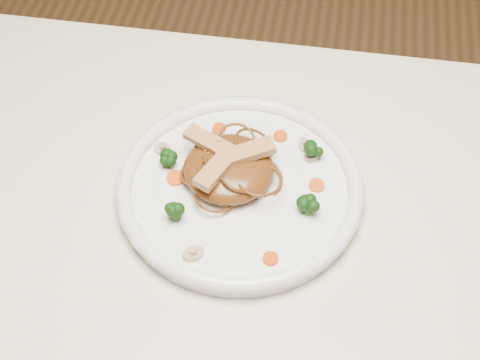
# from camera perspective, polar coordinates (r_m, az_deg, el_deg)

# --- Properties ---
(table) EXTENTS (1.20, 0.80, 0.75)m
(table) POSITION_cam_1_polar(r_m,az_deg,el_deg) (0.93, 1.47, -10.01)
(table) COLOR beige
(table) RESTS_ON ground
(plate) EXTENTS (0.35, 0.35, 0.02)m
(plate) POSITION_cam_1_polar(r_m,az_deg,el_deg) (0.89, 0.00, -0.89)
(plate) COLOR white
(plate) RESTS_ON table
(noodle_mound) EXTENTS (0.15, 0.15, 0.04)m
(noodle_mound) POSITION_cam_1_polar(r_m,az_deg,el_deg) (0.89, -0.91, 0.94)
(noodle_mound) COLOR #5F3112
(noodle_mound) RESTS_ON plate
(chicken_a) EXTENTS (0.07, 0.06, 0.01)m
(chicken_a) POSITION_cam_1_polar(r_m,az_deg,el_deg) (0.88, 0.49, 2.21)
(chicken_a) COLOR tan
(chicken_a) RESTS_ON noodle_mound
(chicken_b) EXTENTS (0.07, 0.05, 0.01)m
(chicken_b) POSITION_cam_1_polar(r_m,az_deg,el_deg) (0.89, -2.52, 3.09)
(chicken_b) COLOR tan
(chicken_b) RESTS_ON noodle_mound
(chicken_c) EXTENTS (0.05, 0.08, 0.01)m
(chicken_c) POSITION_cam_1_polar(r_m,az_deg,el_deg) (0.86, -1.81, 1.02)
(chicken_c) COLOR tan
(chicken_c) RESTS_ON noodle_mound
(broccoli_0) EXTENTS (0.03, 0.03, 0.03)m
(broccoli_0) POSITION_cam_1_polar(r_m,az_deg,el_deg) (0.92, 6.02, 2.41)
(broccoli_0) COLOR #0E340A
(broccoli_0) RESTS_ON plate
(broccoli_1) EXTENTS (0.03, 0.03, 0.03)m
(broccoli_1) POSITION_cam_1_polar(r_m,az_deg,el_deg) (0.91, -5.94, 1.80)
(broccoli_1) COLOR #0E340A
(broccoli_1) RESTS_ON plate
(broccoli_2) EXTENTS (0.03, 0.03, 0.03)m
(broccoli_2) POSITION_cam_1_polar(r_m,az_deg,el_deg) (0.85, -5.26, -2.41)
(broccoli_2) COLOR #0E340A
(broccoli_2) RESTS_ON plate
(broccoli_3) EXTENTS (0.03, 0.03, 0.03)m
(broccoli_3) POSITION_cam_1_polar(r_m,az_deg,el_deg) (0.86, 5.51, -1.94)
(broccoli_3) COLOR #0E340A
(broccoli_3) RESTS_ON plate
(carrot_0) EXTENTS (0.02, 0.02, 0.00)m
(carrot_0) POSITION_cam_1_polar(r_m,az_deg,el_deg) (0.94, 3.25, 3.52)
(carrot_0) COLOR #BE4206
(carrot_0) RESTS_ON plate
(carrot_1) EXTENTS (0.03, 0.03, 0.00)m
(carrot_1) POSITION_cam_1_polar(r_m,az_deg,el_deg) (0.90, -5.19, 0.16)
(carrot_1) COLOR #BE4206
(carrot_1) RESTS_ON plate
(carrot_2) EXTENTS (0.02, 0.02, 0.00)m
(carrot_2) POSITION_cam_1_polar(r_m,az_deg,el_deg) (0.89, 6.17, -0.44)
(carrot_2) COLOR #BE4206
(carrot_2) RESTS_ON plate
(carrot_3) EXTENTS (0.02, 0.02, 0.00)m
(carrot_3) POSITION_cam_1_polar(r_m,az_deg,el_deg) (0.95, -1.69, 4.16)
(carrot_3) COLOR #BE4206
(carrot_3) RESTS_ON plate
(carrot_4) EXTENTS (0.02, 0.02, 0.00)m
(carrot_4) POSITION_cam_1_polar(r_m,az_deg,el_deg) (0.82, 2.47, -6.31)
(carrot_4) COLOR #BE4206
(carrot_4) RESTS_ON plate
(mushroom_0) EXTENTS (0.04, 0.04, 0.01)m
(mushroom_0) POSITION_cam_1_polar(r_m,az_deg,el_deg) (0.83, -3.78, -5.93)
(mushroom_0) COLOR tan
(mushroom_0) RESTS_ON plate
(mushroom_1) EXTENTS (0.03, 0.03, 0.01)m
(mushroom_1) POSITION_cam_1_polar(r_m,az_deg,el_deg) (0.92, 5.78, 1.93)
(mushroom_1) COLOR tan
(mushroom_1) RESTS_ON plate
(mushroom_2) EXTENTS (0.03, 0.03, 0.01)m
(mushroom_2) POSITION_cam_1_polar(r_m,az_deg,el_deg) (0.93, -6.18, 2.46)
(mushroom_2) COLOR tan
(mushroom_2) RESTS_ON plate
(mushroom_3) EXTENTS (0.03, 0.03, 0.01)m
(mushroom_3) POSITION_cam_1_polar(r_m,az_deg,el_deg) (0.93, 5.24, 2.79)
(mushroom_3) COLOR tan
(mushroom_3) RESTS_ON plate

